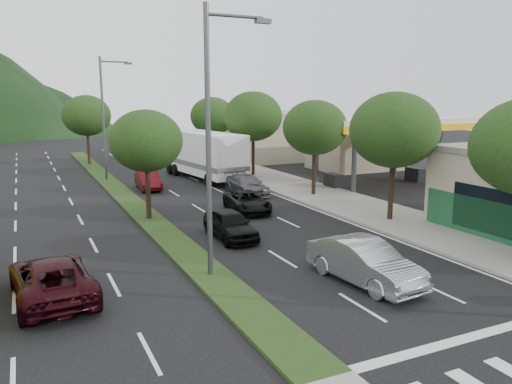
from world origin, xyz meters
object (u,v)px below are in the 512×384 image
tree_r_d (253,116)px  sedan_silver (365,262)px  tree_med_near (146,141)px  car_queue_c (148,180)px  tree_r_b (394,130)px  suv_maroon (52,278)px  streetlight_near (213,130)px  car_queue_b (247,185)px  tree_med_far (87,116)px  tree_r_e (213,116)px  streetlight_mid (106,112)px  motorhome (204,154)px  tree_r_c (315,128)px  car_queue_a (230,224)px  car_queue_d (247,202)px

tree_r_d → sedan_silver: tree_r_d is taller
tree_med_near → car_queue_c: bearing=77.0°
tree_r_b → suv_maroon: tree_r_b is taller
streetlight_near → car_queue_b: streetlight_near is taller
tree_r_b → suv_maroon: bearing=-168.0°
tree_med_far → car_queue_c: size_ratio=1.68×
tree_r_e → suv_maroon: 36.51m
tree_r_b → tree_r_d: tree_r_d is taller
streetlight_mid → car_queue_c: bearing=-69.7°
tree_med_far → streetlight_mid: (0.21, -11.00, 0.58)m
tree_r_e → car_queue_b: (-3.94, -17.42, -4.21)m
tree_r_b → motorhome: bearing=103.1°
car_queue_b → car_queue_c: size_ratio=1.14×
tree_r_c → tree_med_far: (-12.00, 24.00, 0.26)m
tree_med_far → suv_maroon: (-5.59, -35.72, -4.28)m
tree_med_far → motorhome: tree_med_far is taller
tree_r_c → tree_r_e: size_ratio=0.97×
tree_r_d → motorhome: (-4.32, 0.52, -3.09)m
car_queue_b → suv_maroon: bearing=-133.4°
tree_med_near → car_queue_a: tree_med_near is taller
streetlight_mid → car_queue_b: size_ratio=2.11×
tree_r_d → streetlight_mid: size_ratio=0.72×
streetlight_near → suv_maroon: streetlight_near is taller
tree_med_far → car_queue_c: tree_med_far is taller
car_queue_a → car_queue_d: car_queue_a is taller
tree_r_d → tree_med_far: 18.44m
sedan_silver → tree_r_c: bearing=58.2°
tree_r_d → tree_med_far: (-12.00, 14.00, -0.17)m
motorhome → tree_r_e: bearing=58.9°
streetlight_near → motorhome: bearing=71.7°
tree_med_near → motorhome: size_ratio=0.57×
tree_r_c → car_queue_c: size_ratio=1.57×
suv_maroon → car_queue_d: (11.43, 9.31, -0.12)m
sedan_silver → tree_r_e: bearing=72.0°
tree_r_d → suv_maroon: bearing=-129.0°
suv_maroon → car_queue_c: (7.80, 19.31, -0.05)m
tree_r_b → streetlight_mid: size_ratio=0.69×
tree_med_near → car_queue_a: 7.10m
streetlight_mid → car_queue_a: bearing=-83.1°
suv_maroon → tree_r_c: bearing=-150.4°
suv_maroon → car_queue_a: (8.28, 4.31, -0.03)m
streetlight_near → suv_maroon: bearing=177.3°
tree_r_c → motorhome: (-4.32, 10.52, -2.65)m
tree_r_b → car_queue_b: tree_r_b is taller
tree_med_far → streetlight_near: (0.21, -36.00, 0.58)m
sedan_silver → car_queue_c: size_ratio=1.18×
car_queue_b → tree_med_far: bearing=110.8°
tree_med_near → car_queue_c: 10.52m
tree_r_d → car_queue_a: bearing=-118.1°
car_queue_b → car_queue_d: 5.47m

